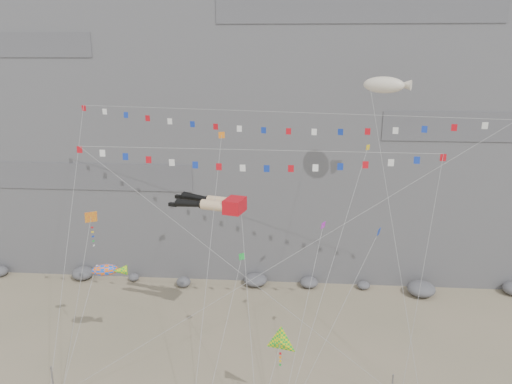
# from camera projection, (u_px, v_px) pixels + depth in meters

# --- Properties ---
(ground) EXTENTS (120.00, 120.00, 0.00)m
(ground) POSITION_uv_depth(u_px,v_px,m) (239.00, 382.00, 39.92)
(ground) COLOR gray
(ground) RESTS_ON ground
(cliff) EXTENTS (80.00, 28.00, 50.00)m
(cliff) POSITION_uv_depth(u_px,v_px,m) (265.00, 53.00, 63.57)
(cliff) COLOR slate
(cliff) RESTS_ON ground
(talus_boulders) EXTENTS (60.00, 3.00, 1.20)m
(talus_boulders) POSITION_uv_depth(u_px,v_px,m) (256.00, 280.00, 56.02)
(talus_boulders) COLOR #5E5E63
(talus_boulders) RESTS_ON ground
(legs_kite) EXTENTS (8.77, 14.49, 18.19)m
(legs_kite) POSITION_uv_depth(u_px,v_px,m) (215.00, 203.00, 41.51)
(legs_kite) COLOR red
(legs_kite) RESTS_ON ground
(flag_banner_upper) EXTENTS (37.76, 17.12, 29.34)m
(flag_banner_upper) POSITION_uv_depth(u_px,v_px,m) (276.00, 112.00, 43.53)
(flag_banner_upper) COLOR red
(flag_banner_upper) RESTS_ON ground
(flag_banner_lower) EXTENTS (28.49, 5.80, 22.06)m
(flag_banner_lower) POSITION_uv_depth(u_px,v_px,m) (255.00, 150.00, 38.77)
(flag_banner_lower) COLOR red
(flag_banner_lower) RESTS_ON ground
(harlequin_kite) EXTENTS (2.80, 5.45, 14.24)m
(harlequin_kite) POSITION_uv_depth(u_px,v_px,m) (91.00, 218.00, 38.43)
(harlequin_kite) COLOR red
(harlequin_kite) RESTS_ON ground
(fish_windsock) EXTENTS (3.72, 7.65, 10.67)m
(fish_windsock) POSITION_uv_depth(u_px,v_px,m) (105.00, 270.00, 40.78)
(fish_windsock) COLOR #FC600C
(fish_windsock) RESTS_ON ground
(delta_kite) EXTENTS (3.11, 4.56, 8.20)m
(delta_kite) POSITION_uv_depth(u_px,v_px,m) (280.00, 343.00, 34.09)
(delta_kite) COLOR yellow
(delta_kite) RESTS_ON ground
(blimp_windsock) EXTENTS (4.59, 15.23, 26.42)m
(blimp_windsock) POSITION_uv_depth(u_px,v_px,m) (384.00, 85.00, 44.10)
(blimp_windsock) COLOR beige
(blimp_windsock) RESTS_ON ground
(small_kite_a) EXTENTS (1.15, 15.54, 23.68)m
(small_kite_a) POSITION_uv_depth(u_px,v_px,m) (221.00, 140.00, 42.89)
(small_kite_a) COLOR orange
(small_kite_a) RESTS_ON ground
(small_kite_b) EXTENTS (4.04, 12.06, 16.63)m
(small_kite_b) POSITION_uv_depth(u_px,v_px,m) (323.00, 228.00, 40.80)
(small_kite_b) COLOR #B422C7
(small_kite_b) RESTS_ON ground
(small_kite_c) EXTENTS (2.71, 9.62, 13.32)m
(small_kite_c) POSITION_uv_depth(u_px,v_px,m) (241.00, 259.00, 39.74)
(small_kite_c) COLOR green
(small_kite_c) RESTS_ON ground
(small_kite_d) EXTENTS (7.55, 14.91, 23.83)m
(small_kite_d) POSITION_uv_depth(u_px,v_px,m) (365.00, 156.00, 41.08)
(small_kite_d) COLOR gold
(small_kite_d) RESTS_ON ground
(small_kite_e) EXTENTS (7.39, 6.73, 15.60)m
(small_kite_e) POSITION_uv_depth(u_px,v_px,m) (377.00, 235.00, 36.61)
(small_kite_e) COLOR #122E9D
(small_kite_e) RESTS_ON ground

